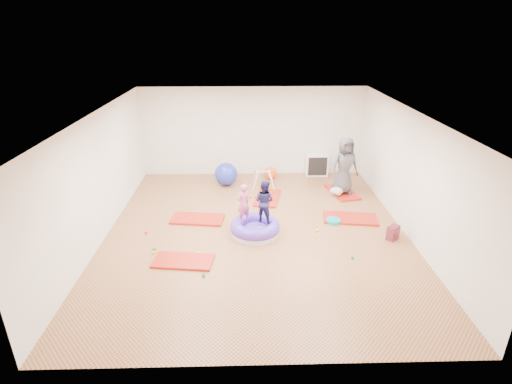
{
  "coord_description": "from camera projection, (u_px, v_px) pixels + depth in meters",
  "views": [
    {
      "loc": [
        -0.23,
        -8.33,
        4.56
      ],
      "look_at": [
        0.0,
        0.3,
        0.9
      ],
      "focal_mm": 28.0,
      "sensor_mm": 36.0,
      "label": 1
    }
  ],
  "objects": [
    {
      "name": "infant",
      "position": [
        337.0,
        191.0,
        11.31
      ],
      "size": [
        0.39,
        0.4,
        0.23
      ],
      "color": "#A3C8E6",
      "rests_on": "gym_mat_rear_right"
    },
    {
      "name": "yellow_toy",
      "position": [
        199.0,
        254.0,
        8.51
      ],
      "size": [
        0.18,
        0.18,
        0.03
      ],
      "primitive_type": "cylinder",
      "color": "yellow",
      "rests_on": "ground"
    },
    {
      "name": "inflatable_cushion",
      "position": [
        255.0,
        228.0,
        9.32
      ],
      "size": [
        1.17,
        1.17,
        0.37
      ],
      "rotation": [
        0.0,
        0.0,
        0.34
      ],
      "color": "silver",
      "rests_on": "ground"
    },
    {
      "name": "child_pink",
      "position": [
        243.0,
        201.0,
        9.11
      ],
      "size": [
        0.41,
        0.38,
        0.94
      ],
      "primitive_type": "imported",
      "rotation": [
        0.0,
        0.0,
        3.78
      ],
      "color": "#CD588A",
      "rests_on": "inflatable_cushion"
    },
    {
      "name": "gym_mat_mid_left",
      "position": [
        198.0,
        219.0,
        10.01
      ],
      "size": [
        1.37,
        0.81,
        0.05
      ],
      "primitive_type": "cube",
      "rotation": [
        0.0,
        0.0,
        -0.13
      ],
      "color": "#B62D23",
      "rests_on": "ground"
    },
    {
      "name": "backpack",
      "position": [
        393.0,
        233.0,
        9.07
      ],
      "size": [
        0.33,
        0.32,
        0.33
      ],
      "primitive_type": "cube",
      "rotation": [
        0.0,
        0.0,
        0.72
      ],
      "color": "#A92442",
      "rests_on": "ground"
    },
    {
      "name": "exercise_ball_blue",
      "position": [
        226.0,
        174.0,
        12.07
      ],
      "size": [
        0.69,
        0.69,
        0.69
      ],
      "primitive_type": "sphere",
      "color": "#2133B1",
      "rests_on": "ground"
    },
    {
      "name": "gym_mat_center_back",
      "position": [
        267.0,
        198.0,
        11.23
      ],
      "size": [
        0.84,
        1.33,
        0.05
      ],
      "primitive_type": "cube",
      "rotation": [
        0.0,
        0.0,
        1.38
      ],
      "color": "#B62D23",
      "rests_on": "ground"
    },
    {
      "name": "exercise_ball_orange",
      "position": [
        271.0,
        173.0,
        12.58
      ],
      "size": [
        0.4,
        0.4,
        0.4
      ],
      "primitive_type": "sphere",
      "color": "#FF5215",
      "rests_on": "ground"
    },
    {
      "name": "ball_pit_balls",
      "position": [
        232.0,
        239.0,
        9.04
      ],
      "size": [
        4.65,
        3.82,
        0.07
      ],
      "color": "red",
      "rests_on": "ground"
    },
    {
      "name": "adult_caregiver",
      "position": [
        345.0,
        166.0,
        11.23
      ],
      "size": [
        0.89,
        0.69,
        1.62
      ],
      "primitive_type": "imported",
      "rotation": [
        0.0,
        0.0,
        0.24
      ],
      "color": "#444448",
      "rests_on": "gym_mat_rear_right"
    },
    {
      "name": "gym_mat_front_left",
      "position": [
        183.0,
        261.0,
        8.25
      ],
      "size": [
        1.28,
        0.75,
        0.05
      ],
      "primitive_type": "cube",
      "rotation": [
        0.0,
        0.0,
        -0.12
      ],
      "color": "#B62D23",
      "rests_on": "ground"
    },
    {
      "name": "cube_shelf",
      "position": [
        317.0,
        165.0,
        12.85
      ],
      "size": [
        0.7,
        0.34,
        0.7
      ],
      "color": "white",
      "rests_on": "ground"
    },
    {
      "name": "gym_mat_right",
      "position": [
        350.0,
        218.0,
        10.04
      ],
      "size": [
        1.41,
        0.84,
        0.06
      ],
      "primitive_type": "cube",
      "rotation": [
        0.0,
        0.0,
        -0.14
      ],
      "color": "#B62D23",
      "rests_on": "ground"
    },
    {
      "name": "child_navy",
      "position": [
        264.0,
        199.0,
        9.12
      ],
      "size": [
        0.62,
        0.58,
        1.01
      ],
      "primitive_type": "imported",
      "rotation": [
        0.0,
        0.0,
        2.61
      ],
      "color": "#211F51",
      "rests_on": "inflatable_cushion"
    },
    {
      "name": "infant_play_gym",
      "position": [
        263.0,
        176.0,
        11.9
      ],
      "size": [
        0.67,
        0.64,
        0.51
      ],
      "rotation": [
        0.0,
        0.0,
        0.17
      ],
      "color": "white",
      "rests_on": "ground"
    },
    {
      "name": "gym_mat_rear_right",
      "position": [
        342.0,
        192.0,
        11.6
      ],
      "size": [
        0.87,
        1.33,
        0.05
      ],
      "primitive_type": "cube",
      "rotation": [
        0.0,
        0.0,
        1.79
      ],
      "color": "#B62D23",
      "rests_on": "ground"
    },
    {
      "name": "room",
      "position": [
        256.0,
        177.0,
        8.9
      ],
      "size": [
        7.01,
        8.01,
        2.81
      ],
      "color": "#A8814E",
      "rests_on": "ground"
    },
    {
      "name": "balance_disc",
      "position": [
        333.0,
        221.0,
        9.88
      ],
      "size": [
        0.37,
        0.37,
        0.08
      ],
      "primitive_type": "cylinder",
      "color": "#0D98A6",
      "rests_on": "ground"
    }
  ]
}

